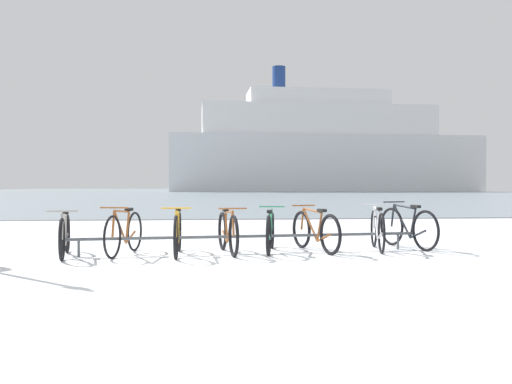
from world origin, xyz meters
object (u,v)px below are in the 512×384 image
Objects in this scene: bicycle_4 at (270,232)px; bicycle_5 at (315,231)px; bicycle_0 at (65,235)px; bicycle_7 at (408,227)px; bicycle_6 at (377,229)px; bicycle_3 at (228,232)px; ferry_ship at (321,150)px; bicycle_1 at (124,233)px; bicycle_2 at (178,233)px.

bicycle_5 is (0.77, -0.02, 0.01)m from bicycle_4.
bicycle_0 is 0.99× the size of bicycle_5.
bicycle_5 is 1.01× the size of bicycle_7.
bicycle_4 is 0.97× the size of bicycle_5.
bicycle_7 is (0.63, 0.24, 0.01)m from bicycle_6.
bicycle_3 is (2.60, 0.18, 0.01)m from bicycle_0.
ferry_ship is at bearing 77.49° from bicycle_4.
bicycle_1 reaches higher than bicycle_0.
bicycle_1 is 0.99× the size of bicycle_5.
bicycle_5 is (2.32, 0.29, -0.01)m from bicycle_2.
bicycle_5 is at bearing 5.54° from bicycle_3.
bicycle_7 reaches higher than bicycle_3.
bicycle_5 is at bearing 4.50° from bicycle_0.
bicycle_2 is at bearing -168.93° from bicycle_4.
bicycle_6 reaches higher than bicycle_2.
bicycle_4 is at bearing -102.51° from ferry_ship.
bicycle_2 is at bearing -173.95° from bicycle_6.
bicycle_2 is at bearing -170.18° from bicycle_3.
bicycle_2 is at bearing -6.71° from bicycle_1.
bicycle_7 is 0.03× the size of ferry_ship.
bicycle_3 is at bearing -175.15° from bicycle_6.
bicycle_1 is 1.00× the size of bicycle_7.
bicycle_1 reaches higher than bicycle_4.
bicycle_5 is 1.12m from bicycle_6.
bicycle_0 is 1.00× the size of bicycle_6.
bicycle_0 is at bearing -174.20° from bicycle_4.
bicycle_1 is at bearing -176.52° from bicycle_6.
bicycle_7 is (4.94, 0.50, 0.01)m from bicycle_1.
bicycle_1 is at bearing -176.68° from bicycle_5.
bicycle_2 reaches higher than bicycle_0.
bicycle_7 is at bearing 20.78° from bicycle_6.
bicycle_1 is at bearing -174.20° from bicycle_7.
bicycle_3 is (1.69, 0.04, -0.01)m from bicycle_1.
bicycle_6 is at bearing 6.05° from bicycle_2.
ferry_ship is (19.58, 73.59, 6.05)m from bicycle_0.
bicycle_2 is at bearing 1.13° from bicycle_0.
bicycle_2 is 0.04× the size of ferry_ship.
bicycle_7 reaches higher than bicycle_6.
bicycle_4 is 0.99× the size of bicycle_6.
bicycle_7 is (1.75, 0.32, 0.02)m from bicycle_5.
bicycle_1 is at bearing 8.60° from bicycle_0.
bicycle_6 is (1.89, 0.06, 0.02)m from bicycle_4.
bicycle_0 is 1.00× the size of bicycle_1.
bicycle_0 is 76.39m from ferry_ship.
bicycle_3 is 0.99× the size of bicycle_7.
bicycle_2 is 1.04× the size of bicycle_4.
bicycle_0 is 1.01× the size of bicycle_4.
ferry_ship is at bearing 78.06° from bicycle_5.
bicycle_7 is at bearing 8.45° from bicycle_2.
bicycle_7 is at bearing 5.80° from bicycle_1.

